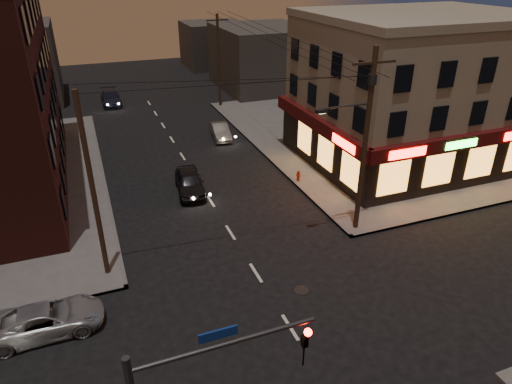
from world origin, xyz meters
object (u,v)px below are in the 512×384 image
sedan_far (111,98)px  fire_hydrant (298,175)px  suv_cross (47,319)px  sedan_mid (220,131)px  sedan_near (190,182)px

sedan_far → fire_hydrant: size_ratio=6.43×
suv_cross → sedan_mid: sedan_mid is taller
sedan_near → sedan_far: sedan_near is taller
sedan_near → sedan_far: size_ratio=0.91×
suv_cross → fire_hydrant: (15.80, 9.04, -0.07)m
sedan_near → sedan_mid: (4.88, 9.11, -0.11)m
sedan_mid → fire_hydrant: size_ratio=5.16×
sedan_near → sedan_far: 23.33m
suv_cross → fire_hydrant: suv_cross is taller
sedan_mid → fire_hydrant: sedan_mid is taller
suv_cross → sedan_near: (8.50, 10.33, 0.12)m
sedan_far → sedan_near: bearing=-82.6°
fire_hydrant → suv_cross: bearing=-150.2°
sedan_mid → fire_hydrant: 10.68m
suv_cross → sedan_near: size_ratio=1.03×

